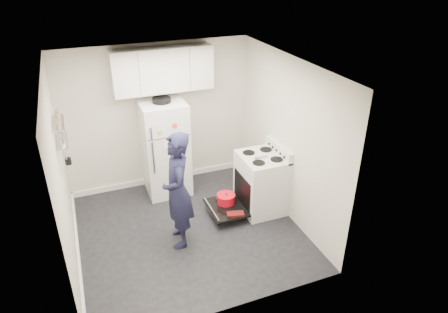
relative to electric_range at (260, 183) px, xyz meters
name	(u,v)px	position (x,y,z in m)	size (l,w,h in m)	color
room	(182,159)	(-1.29, -0.12, 0.74)	(3.21, 3.21, 2.51)	black
electric_range	(260,183)	(0.00, 0.00, 0.00)	(0.66, 0.76, 1.10)	silver
open_oven_door	(226,204)	(-0.57, 0.05, -0.28)	(0.55, 0.70, 0.23)	black
refrigerator	(165,148)	(-1.26, 1.10, 0.35)	(0.72, 0.74, 1.70)	silver
upper_cabinets	(163,70)	(-1.16, 1.28, 1.63)	(1.60, 0.33, 0.70)	silver
wall_shelf_rack	(60,132)	(-2.78, 0.34, 1.21)	(0.14, 0.60, 0.61)	#B2B2B7
person	(178,191)	(-1.44, -0.34, 0.39)	(0.62, 0.41, 1.71)	#171834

